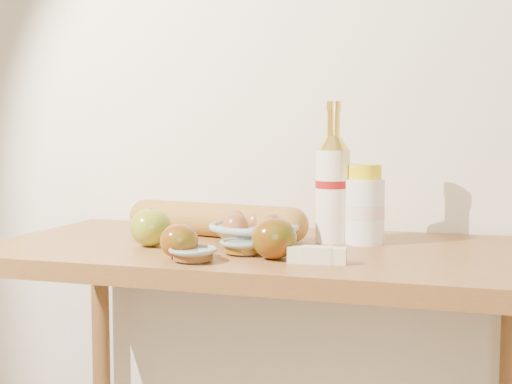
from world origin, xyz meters
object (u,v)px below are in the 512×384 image
bourbon_bottle (333,185)px  baguette (214,220)px  table (260,300)px  cream_bottle (364,207)px  egg_bowl (255,231)px

bourbon_bottle → baguette: 0.30m
bourbon_bottle → table: bearing=-171.3°
table → baguette: bearing=148.6°
cream_bottle → egg_bowl: cream_bottle is taller
egg_bowl → baguette: baguette is taller
bourbon_bottle → cream_bottle: bearing=-24.7°
bourbon_bottle → baguette: size_ratio=0.65×
table → cream_bottle: (0.22, 0.09, 0.21)m
baguette → bourbon_bottle: bearing=11.6°
cream_bottle → baguette: (-0.36, -0.00, -0.04)m
cream_bottle → egg_bowl: bearing=-157.9°
cream_bottle → table: bearing=-153.9°
baguette → cream_bottle: bearing=11.0°
table → bourbon_bottle: (0.15, 0.09, 0.25)m
egg_bowl → baguette: 0.14m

